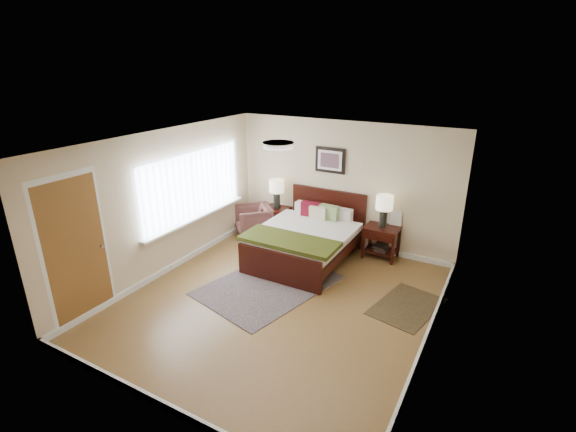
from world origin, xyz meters
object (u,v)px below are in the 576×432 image
at_px(nightstand_right, 381,239).
at_px(lamp_right, 384,206).
at_px(bed, 306,235).
at_px(lamp_left, 277,189).
at_px(nightstand_left, 276,214).
at_px(rug_persian, 269,285).
at_px(armchair, 253,221).

bearing_deg(nightstand_right, lamp_right, 90.00).
height_order(bed, lamp_left, lamp_left).
bearing_deg(nightstand_left, lamp_left, 90.00).
height_order(bed, rug_persian, bed).
distance_m(nightstand_right, lamp_left, 2.38).
bearing_deg(bed, lamp_right, 33.30).
height_order(nightstand_left, lamp_right, lamp_right).
xyz_separation_m(bed, nightstand_right, (1.20, 0.77, -0.13)).
xyz_separation_m(nightstand_right, armchair, (-2.72, -0.26, -0.06)).
height_order(bed, lamp_right, lamp_right).
bearing_deg(lamp_right, nightstand_right, -90.00).
relative_size(nightstand_left, armchair, 0.85).
bearing_deg(nightstand_left, armchair, -149.68).
bearing_deg(lamp_right, nightstand_left, -179.47).
height_order(nightstand_right, rug_persian, nightstand_right).
relative_size(lamp_left, rug_persian, 0.27).
bearing_deg(rug_persian, armchair, 143.76).
relative_size(bed, lamp_left, 3.38).
xyz_separation_m(lamp_left, rug_persian, (0.98, -1.94, -1.03)).
relative_size(nightstand_left, nightstand_right, 0.97).
height_order(lamp_left, armchair, lamp_left).
xyz_separation_m(armchair, rug_persian, (1.41, -1.67, -0.32)).
xyz_separation_m(lamp_left, lamp_right, (2.29, 0.00, 0.01)).
xyz_separation_m(nightstand_right, lamp_left, (-2.29, 0.01, 0.65)).
bearing_deg(nightstand_left, rug_persian, -62.99).
bearing_deg(nightstand_left, nightstand_right, 0.16).
xyz_separation_m(nightstand_right, lamp_right, (-0.00, 0.01, 0.66)).
relative_size(nightstand_right, rug_persian, 0.28).
bearing_deg(rug_persian, lamp_right, 69.75).
xyz_separation_m(lamp_right, armchair, (-2.72, -0.27, -0.72)).
height_order(lamp_right, armchair, lamp_right).
bearing_deg(armchair, lamp_left, 76.80).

